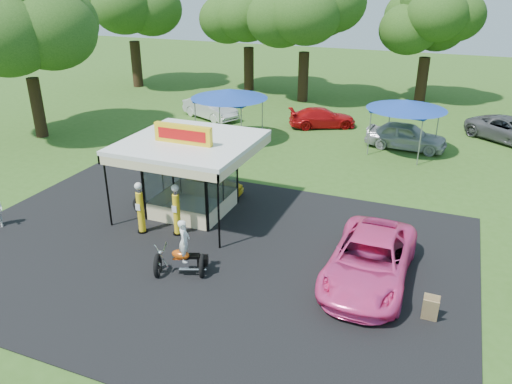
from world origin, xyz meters
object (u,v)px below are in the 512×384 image
gas_station_kiosk (191,175)px  bg_car_b (322,118)px  bg_car_c (406,136)px  a_frame_sign (430,309)px  bg_car_a (210,108)px  tent_west (229,94)px  gas_pump_right (177,211)px  gas_pump_left (141,209)px  pink_sedan (370,260)px  bg_car_d (511,130)px  kiosk_car (215,184)px  tent_east (407,105)px  motorcycle (183,253)px

gas_station_kiosk → bg_car_b: gas_station_kiosk is taller
bg_car_c → a_frame_sign: bearing=-166.9°
bg_car_b → bg_car_c: (5.94, -2.65, 0.15)m
bg_car_a → tent_west: bearing=-116.2°
gas_pump_right → tent_west: 12.75m
gas_pump_left → bg_car_c: (8.76, 15.19, -0.26)m
pink_sedan → bg_car_d: size_ratio=1.05×
a_frame_sign → pink_sedan: size_ratio=0.15×
bg_car_d → a_frame_sign: bearing=-152.4°
gas_pump_right → bg_car_c: 16.50m
gas_pump_left → bg_car_a: (-5.43, 16.96, -0.30)m
a_frame_sign → bg_car_d: (3.28, 20.60, 0.33)m
gas_pump_right → bg_car_b: (1.38, 17.44, -0.41)m
bg_car_a → bg_car_c: (14.19, -1.76, 0.04)m
gas_station_kiosk → tent_west: bearing=105.6°
gas_pump_right → kiosk_car: (-0.46, 4.35, -0.59)m
gas_pump_right → bg_car_c: (7.32, 14.79, -0.26)m
bg_car_d → gas_station_kiosk: bearing=176.8°
a_frame_sign → bg_car_d: size_ratio=0.16×
a_frame_sign → kiosk_car: 12.22m
a_frame_sign → gas_pump_left: bearing=172.8°
bg_car_b → gas_pump_left: bearing=143.6°
tent_east → motorcycle: bearing=-108.5°
kiosk_car → bg_car_b: (1.83, 13.09, 0.19)m
bg_car_c → gas_pump_right: bearing=157.7°
bg_car_d → tent_west: (-16.55, -6.47, 2.26)m
bg_car_b → bg_car_d: bearing=-111.6°
tent_west → gas_pump_left: bearing=-81.8°
gas_pump_left → pink_sedan: size_ratio=0.39×
gas_pump_right → kiosk_car: 4.42m
motorcycle → bg_car_a: motorcycle is taller
gas_station_kiosk → tent_west: 10.48m
motorcycle → bg_car_d: (11.58, 21.16, -0.11)m
kiosk_car → tent_west: (-2.80, 7.82, 2.55)m
a_frame_sign → bg_car_c: bg_car_c is taller
bg_car_a → bg_car_b: bearing=-59.7°
tent_east → pink_sedan: bearing=-87.4°
a_frame_sign → kiosk_car: bearing=149.4°
gas_pump_left → pink_sedan: 9.31m
a_frame_sign → pink_sedan: pink_sedan is taller
a_frame_sign → tent_west: (-13.27, 14.13, 2.59)m
bg_car_b → bg_car_c: bg_car_c is taller
pink_sedan → bg_car_c: 15.22m
bg_car_b → tent_east: 7.16m
motorcycle → bg_car_c: bearing=50.3°
a_frame_sign → pink_sedan: (-2.16, 1.54, 0.37)m
kiosk_car → tent_west: tent_west is taller
motorcycle → kiosk_car: (-2.17, 6.86, -0.39)m
gas_pump_left → pink_sedan: gas_pump_left is taller
a_frame_sign → gas_station_kiosk: bearing=159.1°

